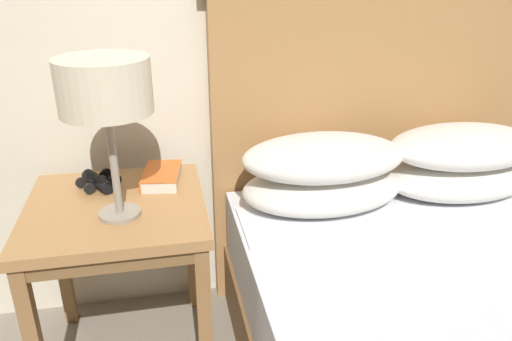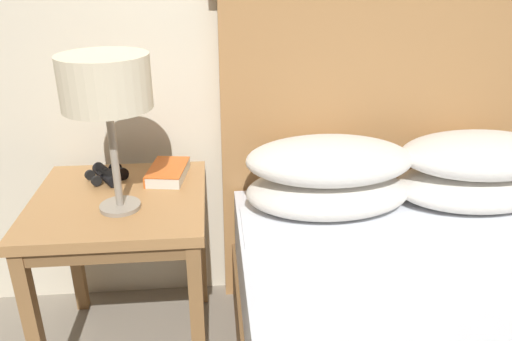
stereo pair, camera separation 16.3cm
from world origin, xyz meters
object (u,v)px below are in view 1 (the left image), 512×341
Objects in this scene: nightstand at (118,226)px; table_lamp at (105,90)px; binoculars_pair at (98,181)px; book_on_nightstand at (161,176)px; bed at (464,333)px.

nightstand is 0.49m from table_lamp.
table_lamp is 3.10× the size of binoculars_pair.
binoculars_pair reaches higher than book_on_nightstand.
table_lamp is (0.02, -0.08, 0.49)m from nightstand.
book_on_nightstand is 0.22m from binoculars_pair.
binoculars_pair reaches higher than nightstand.
bed is at bearing -35.31° from book_on_nightstand.
nightstand is 1.15m from bed.
nightstand is 0.24m from book_on_nightstand.
table_lamp is 0.45m from binoculars_pair.
book_on_nightstand is (0.13, 0.23, -0.38)m from table_lamp.
binoculars_pair is at bearing -178.58° from book_on_nightstand.
nightstand is 2.86× the size of book_on_nightstand.
binoculars_pair is (-0.06, 0.14, 0.11)m from nightstand.
book_on_nightstand is 1.42× the size of binoculars_pair.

